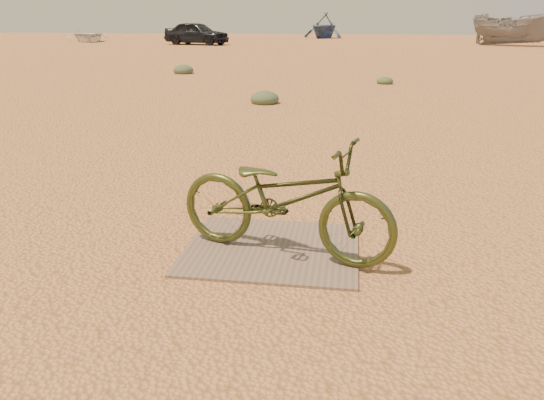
# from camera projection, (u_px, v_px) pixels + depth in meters

# --- Properties ---
(ground) EXTENTS (120.00, 120.00, 0.00)m
(ground) POSITION_uv_depth(u_px,v_px,m) (180.00, 277.00, 3.91)
(ground) COLOR #D78A54
(ground) RESTS_ON ground
(plywood_board) EXTENTS (1.40, 1.23, 0.02)m
(plywood_board) POSITION_uv_depth(u_px,v_px,m) (272.00, 249.00, 4.36)
(plywood_board) COLOR #766051
(plywood_board) RESTS_ON ground
(bicycle) EXTENTS (1.87, 1.05, 0.93)m
(bicycle) POSITION_uv_depth(u_px,v_px,m) (285.00, 198.00, 4.10)
(bicycle) COLOR #38431C
(bicycle) RESTS_ON plywood_board
(car) EXTENTS (4.84, 2.98, 1.54)m
(car) POSITION_uv_depth(u_px,v_px,m) (197.00, 33.00, 36.62)
(car) COLOR black
(car) RESTS_ON ground
(boat_near_left) EXTENTS (5.05, 5.53, 0.94)m
(boat_near_left) POSITION_uv_depth(u_px,v_px,m) (88.00, 35.00, 41.32)
(boat_near_left) COLOR beige
(boat_near_left) RESTS_ON ground
(boat_far_left) EXTENTS (4.97, 5.30, 2.23)m
(boat_far_left) POSITION_uv_depth(u_px,v_px,m) (324.00, 25.00, 47.93)
(boat_far_left) COLOR #314978
(boat_far_left) RESTS_ON ground
(boat_mid_right) EXTENTS (5.86, 4.82, 2.17)m
(boat_mid_right) POSITION_uv_depth(u_px,v_px,m) (514.00, 29.00, 35.03)
(boat_mid_right) COLOR slate
(boat_mid_right) RESTS_ON ground
(kale_a) EXTENTS (0.64, 0.64, 0.35)m
(kale_a) POSITION_uv_depth(u_px,v_px,m) (265.00, 103.00, 11.79)
(kale_a) COLOR #4F6242
(kale_a) RESTS_ON ground
(kale_b) EXTENTS (0.47, 0.47, 0.26)m
(kale_b) POSITION_uv_depth(u_px,v_px,m) (385.00, 84.00, 15.24)
(kale_b) COLOR #4F6242
(kale_b) RESTS_ON ground
(kale_c) EXTENTS (0.68, 0.68, 0.38)m
(kale_c) POSITION_uv_depth(u_px,v_px,m) (184.00, 74.00, 18.02)
(kale_c) COLOR #4F6242
(kale_c) RESTS_ON ground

